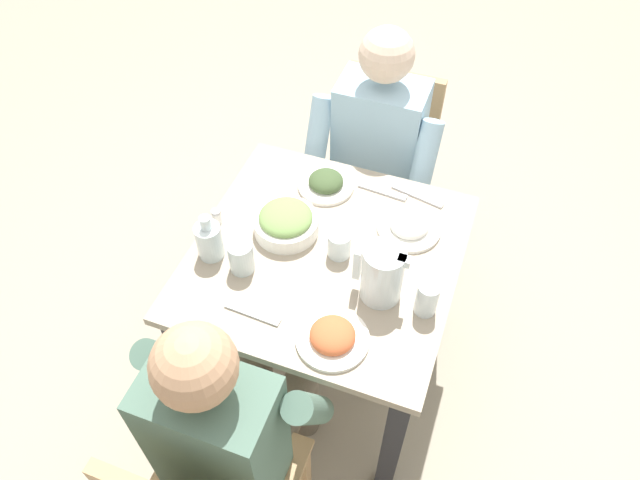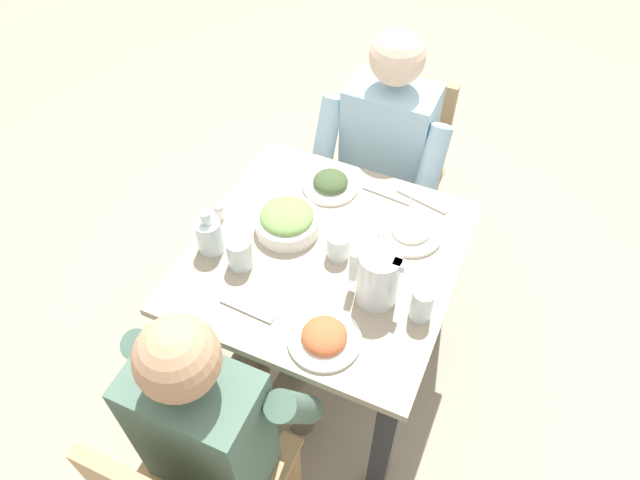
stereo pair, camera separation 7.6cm
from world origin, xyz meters
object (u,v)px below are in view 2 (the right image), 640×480
at_px(plate_rice_curry, 324,337).
at_px(water_glass_far_right, 422,304).
at_px(water_pitcher, 378,277).
at_px(plate_yoghurt, 411,230).
at_px(water_glass_near_right, 338,245).
at_px(diner_far, 224,409).
at_px(salt_shaker, 219,211).
at_px(plate_dolmas, 331,183).
at_px(oil_carafe, 210,237).
at_px(salad_bowl, 287,220).
at_px(dining_table, 324,281).
at_px(chair_near, 393,165).
at_px(water_glass_near_left, 240,253).
at_px(diner_near, 378,170).

bearing_deg(plate_rice_curry, water_glass_far_right, -138.93).
xyz_separation_m(water_pitcher, plate_yoghurt, (-0.02, -0.27, -0.08)).
bearing_deg(water_glass_near_right, diner_far, 78.87).
distance_m(diner_far, salt_shaker, 0.63).
bearing_deg(plate_yoghurt, salt_shaker, 17.21).
distance_m(plate_dolmas, oil_carafe, 0.46).
height_order(water_pitcher, salad_bowl, water_pitcher).
bearing_deg(water_pitcher, salad_bowl, -20.76).
bearing_deg(dining_table, water_glass_near_right, -161.92).
height_order(dining_table, plate_rice_curry, plate_rice_curry).
distance_m(dining_table, chair_near, 0.75).
bearing_deg(plate_yoghurt, plate_dolmas, -16.16).
bearing_deg(water_glass_far_right, oil_carafe, 2.19).
bearing_deg(plate_rice_curry, water_glass_near_right, -74.25).
bearing_deg(water_glass_near_left, water_glass_far_right, -175.59).
bearing_deg(water_glass_near_right, salad_bowl, -9.59).
relative_size(diner_near, diner_far, 1.00).
distance_m(salad_bowl, water_glass_near_right, 0.19).
bearing_deg(water_glass_far_right, diner_far, 47.01).
xyz_separation_m(diner_far, salt_shaker, (0.30, -0.53, 0.14)).
distance_m(chair_near, plate_rice_curry, 1.07).
bearing_deg(diner_far, plate_dolmas, -87.87).
height_order(water_pitcher, oil_carafe, water_pitcher).
bearing_deg(water_glass_near_right, dining_table, 18.08).
xyz_separation_m(dining_table, salad_bowl, (0.15, -0.04, 0.18)).
bearing_deg(plate_dolmas, plate_rice_curry, 111.58).
bearing_deg(salt_shaker, water_pitcher, 171.11).
bearing_deg(dining_table, plate_dolmas, -70.39).
height_order(water_glass_near_right, oil_carafe, oil_carafe).
bearing_deg(water_pitcher, oil_carafe, 3.84).
bearing_deg(diner_far, salad_bowl, -82.04).
bearing_deg(plate_rice_curry, oil_carafe, -19.65).
distance_m(water_pitcher, water_glass_near_right, 0.20).
distance_m(plate_rice_curry, plate_dolmas, 0.60).
relative_size(plate_yoghurt, salt_shaker, 3.78).
bearing_deg(water_pitcher, dining_table, -23.61).
bearing_deg(diner_far, water_glass_far_right, -132.99).
height_order(dining_table, plate_yoghurt, plate_yoghurt).
height_order(diner_near, salad_bowl, diner_near).
bearing_deg(water_glass_near_left, chair_near, -103.13).
distance_m(water_pitcher, water_glass_far_right, 0.14).
height_order(water_glass_near_left, salt_shaker, water_glass_near_left).
distance_m(diner_far, salad_bowl, 0.60).
xyz_separation_m(plate_rice_curry, plate_yoghurt, (-0.09, -0.47, -0.00)).
xyz_separation_m(dining_table, water_glass_far_right, (-0.34, 0.10, 0.20)).
relative_size(dining_table, plate_rice_curry, 3.95).
relative_size(plate_rice_curry, oil_carafe, 1.25).
bearing_deg(water_pitcher, plate_yoghurt, -93.36).
height_order(chair_near, water_pitcher, water_pitcher).
bearing_deg(diner_near, dining_table, 91.20).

